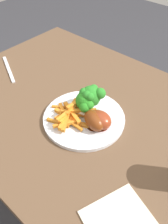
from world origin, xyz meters
The scene contains 11 objects.
ground_plane centered at (0.00, 0.00, 0.00)m, with size 6.00×6.00×0.00m, color #333338.
dining_table centered at (0.00, 0.00, 0.62)m, with size 1.00×0.72×0.74m.
dinner_plate centered at (-0.04, 0.04, 0.74)m, with size 0.25×0.25×0.01m, color silver.
broccoli_floret_front centered at (-0.03, 0.02, 0.79)m, with size 0.07×0.07×0.07m.
broccoli_floret_middle centered at (-0.03, 0.00, 0.81)m, with size 0.07×0.07×0.08m.
broccoli_floret_back centered at (-0.03, 0.00, 0.80)m, with size 0.06×0.05×0.07m.
carrot_fries_pile centered at (-0.01, 0.08, 0.77)m, with size 0.15×0.13×0.04m.
chicken_drumstick_near centered at (-0.08, 0.03, 0.77)m, with size 0.13×0.07×0.04m.
chicken_drumstick_far centered at (-0.09, 0.04, 0.77)m, with size 0.12×0.07×0.05m.
chicken_drumstick_extra centered at (-0.08, 0.05, 0.77)m, with size 0.12×0.07×0.05m.
fork centered at (0.36, 0.03, 0.74)m, with size 0.19×0.01×0.01m, color silver.
Camera 1 is at (-0.37, 0.41, 1.26)m, focal length 37.18 mm.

